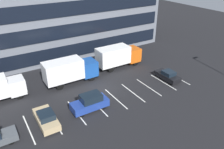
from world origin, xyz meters
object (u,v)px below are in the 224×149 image
Objects in this scene: box_truck_orange at (118,56)px; suv_navy at (90,102)px; sedan_tan at (46,118)px; box_truck_blue at (70,70)px; sedan_black at (168,75)px.

suv_navy is (-9.48, -8.30, -1.07)m from box_truck_orange.
box_truck_orange reaches higher than sedan_tan.
sedan_black is at bearing -28.22° from box_truck_blue.
box_truck_blue is at bearing 50.98° from sedan_tan.
sedan_tan is (-5.36, 0.10, -0.23)m from suv_navy.
suv_navy is 5.37m from sedan_tan.
sedan_tan is (-5.95, -7.34, -1.32)m from box_truck_blue.
box_truck_blue is 1.77× the size of sedan_tan.
sedan_tan is at bearing -178.54° from sedan_black.
box_truck_blue is at bearing -174.48° from box_truck_orange.
sedan_black is (3.90, -7.73, -1.36)m from box_truck_orange.
box_truck_blue reaches higher than suv_navy.
box_truck_orange reaches higher than suv_navy.
box_truck_orange is 12.65m from suv_navy.
suv_navy is at bearing -94.52° from box_truck_blue.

